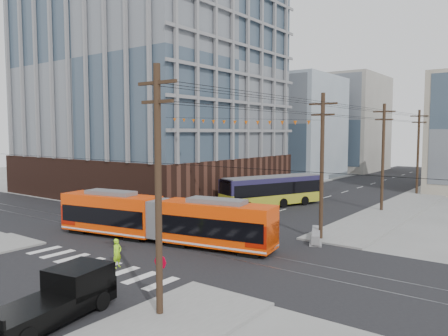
{
  "coord_description": "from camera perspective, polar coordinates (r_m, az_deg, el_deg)",
  "views": [
    {
      "loc": [
        21.89,
        -19.31,
        8.1
      ],
      "look_at": [
        -0.28,
        10.62,
        5.05
      ],
      "focal_mm": 35.0,
      "sensor_mm": 36.0,
      "label": 1
    }
  ],
  "objects": [
    {
      "name": "office_building",
      "position": [
        61.27,
        -9.63,
        10.42
      ],
      "size": [
        30.0,
        25.0,
        28.6
      ],
      "primitive_type": "cube",
      "color": "#381E16",
      "rests_on": "ground"
    },
    {
      "name": "city_bus",
      "position": [
        48.06,
        6.32,
        -2.98
      ],
      "size": [
        7.03,
        12.25,
        3.44
      ],
      "primitive_type": null,
      "rotation": [
        0.0,
        0.0,
        -0.39
      ],
      "color": "#1F1A3C",
      "rests_on": "ground"
    },
    {
      "name": "pickup_truck",
      "position": [
        20.64,
        -21.78,
        -15.74
      ],
      "size": [
        3.16,
        6.26,
        2.03
      ],
      "primitive_type": null,
      "rotation": [
        0.0,
        0.0,
        0.18
      ],
      "color": "black",
      "rests_on": "ground"
    },
    {
      "name": "ground",
      "position": [
        30.29,
        -11.83,
        -10.94
      ],
      "size": [
        160.0,
        160.0,
        0.0
      ],
      "primitive_type": "plane",
      "color": "slate"
    },
    {
      "name": "utility_pole_near",
      "position": [
        19.05,
        -8.58,
        -3.22
      ],
      "size": [
        0.3,
        0.3,
        11.0
      ],
      "primitive_type": "cylinder",
      "color": "black",
      "rests_on": "ground"
    },
    {
      "name": "parked_car_silver",
      "position": [
        41.52,
        -4.81,
        -5.45
      ],
      "size": [
        2.42,
        5.14,
        1.63
      ],
      "primitive_type": "imported",
      "rotation": [
        0.0,
        0.0,
        3.29
      ],
      "color": "#A8AAAE",
      "rests_on": "ground"
    },
    {
      "name": "parked_car_grey",
      "position": [
        52.02,
        4.6,
        -3.48
      ],
      "size": [
        3.07,
        5.54,
        1.47
      ],
      "primitive_type": "imported",
      "rotation": [
        0.0,
        0.0,
        3.02
      ],
      "color": "#525B63",
      "rests_on": "ground"
    },
    {
      "name": "parked_car_white",
      "position": [
        47.42,
        0.87,
        -4.41
      ],
      "size": [
        2.46,
        4.46,
        1.22
      ],
      "primitive_type": "imported",
      "rotation": [
        0.0,
        0.0,
        3.33
      ],
      "color": "beige",
      "rests_on": "ground"
    },
    {
      "name": "bg_bldg_nw_far",
      "position": [
        98.12,
        15.15,
        5.62
      ],
      "size": [
        16.0,
        18.0,
        20.0
      ],
      "primitive_type": "cube",
      "color": "gray",
      "rests_on": "ground"
    },
    {
      "name": "jersey_barrier",
      "position": [
        33.75,
        11.91,
        -8.64
      ],
      "size": [
        2.35,
        3.88,
        0.77
      ],
      "primitive_type": "cube",
      "rotation": [
        0.0,
        0.0,
        0.42
      ],
      "color": "gray",
      "rests_on": "ground"
    },
    {
      "name": "stop_sign",
      "position": [
        21.21,
        -8.29,
        -14.53
      ],
      "size": [
        0.75,
        0.75,
        2.28
      ],
      "primitive_type": null,
      "rotation": [
        0.0,
        0.0,
        0.08
      ],
      "color": "#B7001D",
      "rests_on": "ground"
    },
    {
      "name": "streetcar",
      "position": [
        32.85,
        -8.29,
        -6.61
      ],
      "size": [
        17.81,
        5.55,
        3.4
      ],
      "primitive_type": null,
      "rotation": [
        0.0,
        0.0,
        0.18
      ],
      "color": "#EA3B04",
      "rests_on": "ground"
    },
    {
      "name": "utility_pole_far",
      "position": [
        76.53,
        26.46,
        2.24
      ],
      "size": [
        0.3,
        0.3,
        11.0
      ],
      "primitive_type": "cylinder",
      "color": "black",
      "rests_on": "ground"
    },
    {
      "name": "pedestrian",
      "position": [
        27.39,
        -13.78,
        -10.75
      ],
      "size": [
        0.46,
        0.67,
        1.75
      ],
      "primitive_type": "imported",
      "rotation": [
        0.0,
        0.0,
        1.64
      ],
      "color": "#A2EE1A",
      "rests_on": "ground"
    },
    {
      "name": "bg_bldg_nw_near",
      "position": [
        81.23,
        7.96,
        5.27
      ],
      "size": [
        18.0,
        16.0,
        18.0
      ],
      "primitive_type": "cube",
      "color": "#8C99A5",
      "rests_on": "ground"
    }
  ]
}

